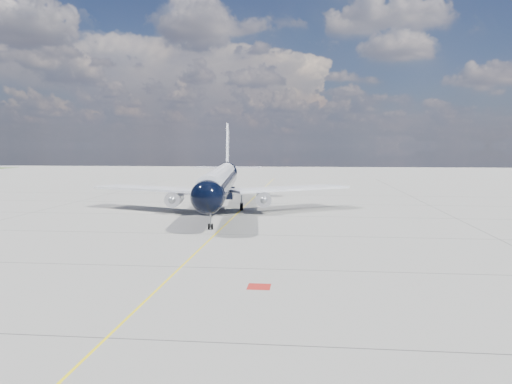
# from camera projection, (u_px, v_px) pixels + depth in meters

# --- Properties ---
(ground) EXTENTS (320.00, 320.00, 0.00)m
(ground) POSITION_uv_depth(u_px,v_px,m) (240.00, 211.00, 74.77)
(ground) COLOR gray
(ground) RESTS_ON ground
(taxiway_centerline) EXTENTS (0.16, 160.00, 0.01)m
(taxiway_centerline) POSITION_uv_depth(u_px,v_px,m) (235.00, 215.00, 69.81)
(taxiway_centerline) COLOR yellow
(taxiway_centerline) RESTS_ON ground
(red_marking) EXTENTS (1.60, 1.60, 0.01)m
(red_marking) POSITION_uv_depth(u_px,v_px,m) (259.00, 287.00, 34.45)
(red_marking) COLOR maroon
(red_marking) RESTS_ON ground
(main_airliner) EXTENTS (39.71, 48.59, 14.04)m
(main_airliner) POSITION_uv_depth(u_px,v_px,m) (220.00, 181.00, 75.27)
(main_airliner) COLOR black
(main_airliner) RESTS_ON ground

